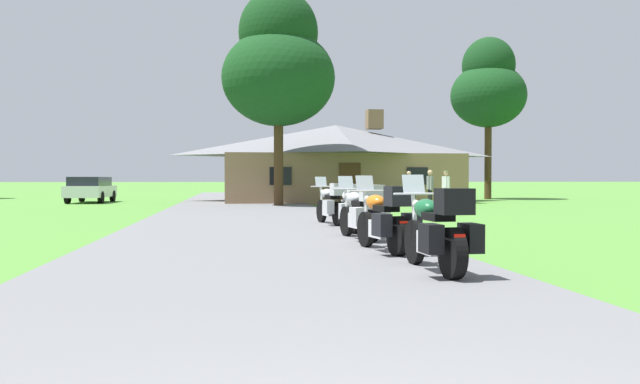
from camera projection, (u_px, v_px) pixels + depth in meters
name	position (u px, v px, depth m)	size (l,w,h in m)	color
ground_plane	(247.00, 218.00, 21.67)	(500.00, 500.00, 0.00)	#4C8433
asphalt_driveway	(249.00, 220.00, 19.69)	(6.40, 80.00, 0.06)	slate
motorcycle_green_nearest_to_camera	(439.00, 232.00, 8.43)	(0.76, 2.08, 1.30)	black
motorcycle_orange_second_in_row	(387.00, 220.00, 10.81)	(0.93, 2.07, 1.30)	black
motorcycle_silver_third_in_row	(362.00, 213.00, 13.07)	(0.93, 2.07, 1.30)	black
motorcycle_white_fourth_in_row	(352.00, 208.00, 15.06)	(0.72, 2.08, 1.30)	black
motorcycle_silver_farthest_in_row	(333.00, 204.00, 17.45)	(0.95, 2.07, 1.30)	black
stone_lodge	(336.00, 162.00, 37.25)	(13.34, 9.49, 5.28)	#896B4C
bystander_gray_shirt_near_lodge	(409.00, 187.00, 30.76)	(0.24, 0.55, 1.67)	navy
bystander_white_shirt_beside_signpost	(446.00, 186.00, 31.05)	(0.30, 0.54, 1.69)	black
bystander_gray_shirt_by_tree	(430.00, 188.00, 26.95)	(0.26, 0.55, 1.67)	black
tree_by_lodge_front	(278.00, 65.00, 30.07)	(5.27, 5.27, 10.07)	#422D19
tree_right_of_lodge	(488.00, 87.00, 41.10)	(4.75, 4.75, 10.28)	#422D19
parked_white_suv_far_left	(91.00, 188.00, 35.12)	(2.02, 4.65, 1.40)	silver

